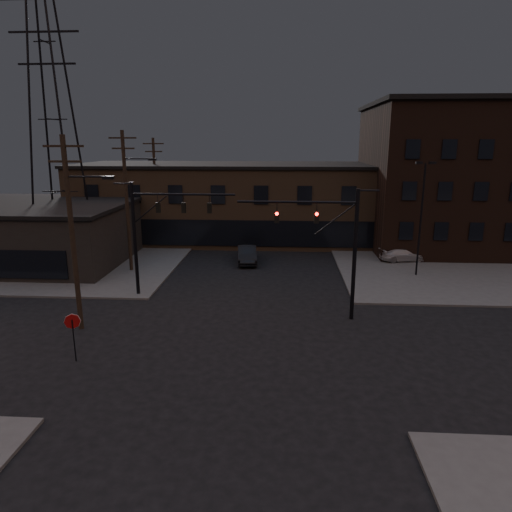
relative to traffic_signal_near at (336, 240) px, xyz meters
The scene contains 18 objects.
ground 8.56m from the traffic_signal_near, 139.97° to the right, with size 140.00×140.00×0.00m, color black.
sidewalk_ne 24.63m from the traffic_signal_near, 46.44° to the left, with size 30.00×30.00×0.15m, color #474744.
sidewalk_nw 32.84m from the traffic_signal_near, 147.39° to the left, with size 30.00×30.00×0.15m, color #474744.
building_row 24.12m from the traffic_signal_near, 102.84° to the left, with size 40.00×12.00×8.00m, color brown.
building_right 27.27m from the traffic_signal_near, 52.26° to the left, with size 22.00×16.00×14.00m, color black.
building_left 27.95m from the traffic_signal_near, 155.60° to the left, with size 16.00×12.00×5.00m, color black.
traffic_signal_near is the anchor object (origin of this frame).
traffic_signal_far 12.57m from the traffic_signal_near, 163.83° to the left, with size 7.12×0.24×8.00m.
stop_sign 15.17m from the traffic_signal_near, 154.10° to the right, with size 0.72×0.33×2.48m.
utility_pole_near 15.03m from the traffic_signal_near, behind, with size 3.70×0.28×11.00m.
utility_pole_mid 18.47m from the traffic_signal_near, 148.97° to the left, with size 3.70×0.28×11.50m.
utility_pole_far 27.33m from the traffic_signal_near, 128.10° to the left, with size 2.20×0.28×11.00m.
transmission_tower 28.02m from the traffic_signal_near, 149.97° to the left, with size 7.00×7.00×25.00m, color black, non-canonical shape.
lot_light_a 12.21m from the traffic_signal_near, 51.18° to the left, with size 1.50×0.28×9.14m.
lot_light_b 19.92m from the traffic_signal_near, 46.74° to the left, with size 1.50×0.28×9.14m.
parked_car_lot_a 19.80m from the traffic_signal_near, 50.64° to the left, with size 1.95×4.86×1.65m, color black.
parked_car_lot_b 16.41m from the traffic_signal_near, 61.41° to the left, with size 1.63×4.02×1.17m, color #A9A9AB.
car_crossing 15.09m from the traffic_signal_near, 116.11° to the left, with size 1.64×4.69×1.55m, color black.
Camera 1 is at (2.27, -22.18, 10.65)m, focal length 32.00 mm.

